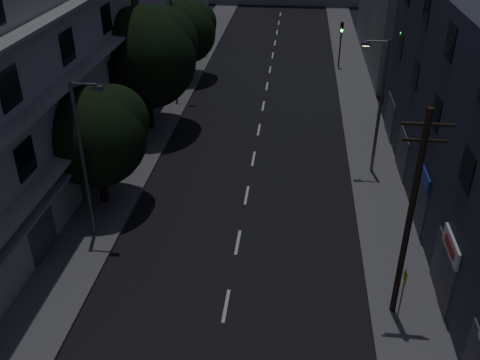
# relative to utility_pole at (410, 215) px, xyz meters

# --- Properties ---
(ground) EXTENTS (160.00, 160.00, 0.00)m
(ground) POSITION_rel_utility_pole_xyz_m (-6.93, 18.16, -4.87)
(ground) COLOR black
(ground) RESTS_ON ground
(sidewalk_left) EXTENTS (3.00, 90.00, 0.15)m
(sidewalk_left) POSITION_rel_utility_pole_xyz_m (-14.43, 18.16, -4.79)
(sidewalk_left) COLOR #565659
(sidewalk_left) RESTS_ON ground
(sidewalk_right) EXTENTS (3.00, 90.00, 0.15)m
(sidewalk_right) POSITION_rel_utility_pole_xyz_m (0.57, 18.16, -4.79)
(sidewalk_right) COLOR #565659
(sidewalk_right) RESTS_ON ground
(lane_markings) EXTENTS (0.15, 60.50, 0.01)m
(lane_markings) POSITION_rel_utility_pole_xyz_m (-6.93, 24.41, -4.86)
(lane_markings) COLOR beige
(lane_markings) RESTS_ON ground
(building_left) EXTENTS (7.00, 36.00, 14.00)m
(building_left) POSITION_rel_utility_pole_xyz_m (-18.90, 11.16, 2.13)
(building_left) COLOR #A09F9B
(building_left) RESTS_ON ground
(tree_near) EXTENTS (5.34, 5.34, 6.59)m
(tree_near) POSITION_rel_utility_pole_xyz_m (-14.60, 7.07, -0.60)
(tree_near) COLOR black
(tree_near) RESTS_ON sidewalk_left
(tree_mid) EXTENTS (6.86, 6.86, 8.44)m
(tree_mid) POSITION_rel_utility_pole_xyz_m (-14.52, 17.12, 0.56)
(tree_mid) COLOR black
(tree_mid) RESTS_ON sidewalk_left
(tree_far) EXTENTS (5.30, 5.30, 6.56)m
(tree_far) POSITION_rel_utility_pole_xyz_m (-14.10, 28.09, -0.61)
(tree_far) COLOR black
(tree_far) RESTS_ON sidewalk_left
(traffic_signal_far_right) EXTENTS (0.28, 0.37, 4.10)m
(traffic_signal_far_right) POSITION_rel_utility_pole_xyz_m (-0.59, 32.28, -1.77)
(traffic_signal_far_right) COLOR black
(traffic_signal_far_right) RESTS_ON sidewalk_right
(traffic_signal_far_left) EXTENTS (0.28, 0.37, 4.10)m
(traffic_signal_far_left) POSITION_rel_utility_pole_xyz_m (-13.65, 34.61, -1.77)
(traffic_signal_far_left) COLOR black
(traffic_signal_far_left) RESTS_ON sidewalk_left
(street_lamp_left_near) EXTENTS (1.51, 0.25, 8.00)m
(street_lamp_left_near) POSITION_rel_utility_pole_xyz_m (-14.04, 3.94, -0.27)
(street_lamp_left_near) COLOR #54565B
(street_lamp_left_near) RESTS_ON sidewalk_left
(street_lamp_right) EXTENTS (1.51, 0.25, 8.00)m
(street_lamp_right) POSITION_rel_utility_pole_xyz_m (0.26, 12.12, -0.27)
(street_lamp_right) COLOR #57595E
(street_lamp_right) RESTS_ON sidewalk_right
(street_lamp_left_far) EXTENTS (1.51, 0.25, 8.00)m
(street_lamp_left_far) POSITION_rel_utility_pole_xyz_m (-13.87, 22.90, -0.27)
(street_lamp_left_far) COLOR #57585F
(street_lamp_left_far) RESTS_ON sidewalk_left
(utility_pole) EXTENTS (1.80, 0.24, 9.00)m
(utility_pole) POSITION_rel_utility_pole_xyz_m (0.00, 0.00, 0.00)
(utility_pole) COLOR black
(utility_pole) RESTS_ON sidewalk_right
(bus_stop_sign) EXTENTS (0.06, 0.35, 2.52)m
(bus_stop_sign) POSITION_rel_utility_pole_xyz_m (0.10, -0.63, -2.98)
(bus_stop_sign) COLOR #595B60
(bus_stop_sign) RESTS_ON sidewalk_right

